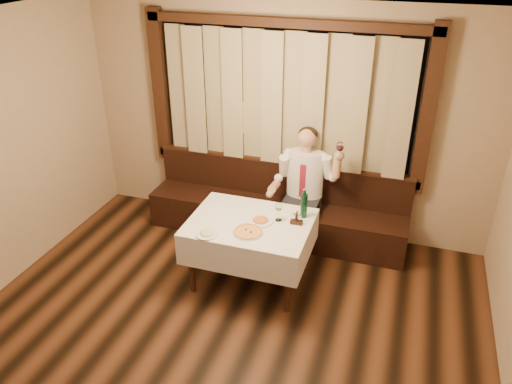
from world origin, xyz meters
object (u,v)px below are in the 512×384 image
(pasta_cream, at_px, (207,232))
(seated_man, at_px, (304,180))
(cruet_caddy, at_px, (296,220))
(dining_table, at_px, (250,230))
(pasta_red, at_px, (261,219))
(banquette, at_px, (276,211))
(pizza, at_px, (248,232))
(green_bottle, at_px, (304,205))

(pasta_cream, xyz_separation_m, seated_man, (0.68, 1.31, 0.06))
(cruet_caddy, bearing_deg, seated_man, 96.96)
(dining_table, distance_m, pasta_red, 0.18)
(pasta_cream, bearing_deg, seated_man, 62.67)
(pasta_red, bearing_deg, dining_table, -166.55)
(banquette, relative_size, pizza, 10.29)
(pasta_cream, relative_size, cruet_caddy, 1.74)
(dining_table, bearing_deg, pasta_cream, -130.76)
(cruet_caddy, distance_m, seated_man, 0.84)
(pizza, height_order, green_bottle, green_bottle)
(pasta_red, distance_m, pasta_cream, 0.59)
(pizza, relative_size, seated_man, 0.21)
(pasta_cream, height_order, seated_man, seated_man)
(dining_table, distance_m, green_bottle, 0.62)
(pizza, bearing_deg, green_bottle, 46.79)
(pizza, relative_size, green_bottle, 0.95)
(pasta_cream, bearing_deg, dining_table, 49.24)
(dining_table, relative_size, pasta_red, 4.82)
(dining_table, bearing_deg, banquette, 90.00)
(pasta_red, height_order, cruet_caddy, cruet_caddy)
(green_bottle, distance_m, seated_man, 0.69)
(banquette, distance_m, dining_table, 1.08)
(banquette, bearing_deg, dining_table, -90.00)
(banquette, distance_m, pasta_red, 1.11)
(pizza, xyz_separation_m, cruet_caddy, (0.42, 0.32, 0.03))
(pasta_cream, height_order, cruet_caddy, cruet_caddy)
(banquette, xyz_separation_m, pasta_cream, (-0.32, -1.40, 0.48))
(banquette, bearing_deg, green_bottle, -56.34)
(pasta_red, bearing_deg, pasta_cream, -137.04)
(banquette, relative_size, green_bottle, 9.74)
(green_bottle, bearing_deg, seated_man, 102.92)
(pasta_cream, xyz_separation_m, green_bottle, (0.83, 0.64, 0.11))
(dining_table, height_order, pasta_red, pasta_red)
(cruet_caddy, bearing_deg, banquette, 115.97)
(seated_man, bearing_deg, pasta_red, -105.13)
(banquette, bearing_deg, pizza, -87.56)
(pasta_red, height_order, green_bottle, green_bottle)
(pasta_red, xyz_separation_m, seated_man, (0.25, 0.91, 0.05))
(banquette, relative_size, pasta_red, 12.13)
(cruet_caddy, bearing_deg, pasta_red, -168.87)
(green_bottle, relative_size, seated_man, 0.22)
(pasta_cream, bearing_deg, banquette, 76.96)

